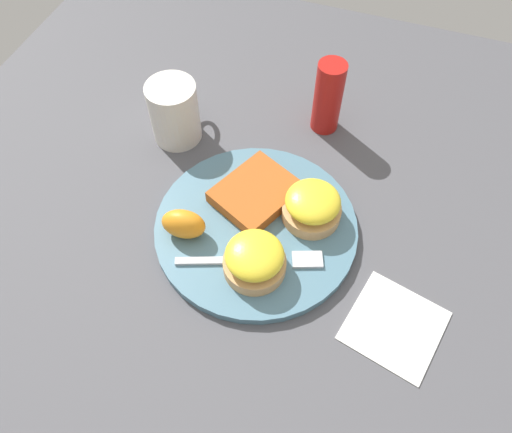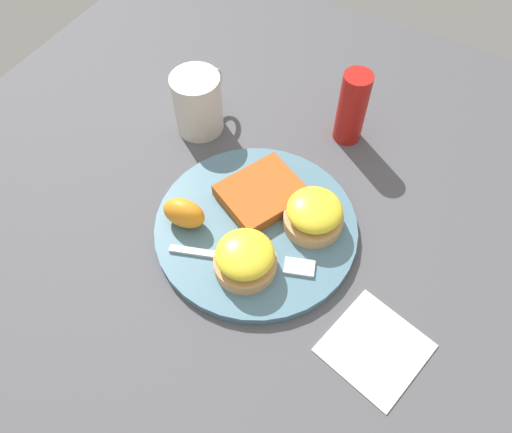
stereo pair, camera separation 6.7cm
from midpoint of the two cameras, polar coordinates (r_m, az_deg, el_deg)
The scene contains 10 objects.
ground_plane at distance 0.70m, azimuth 2.74°, elevation -1.75°, with size 1.10×1.10×0.00m, color #4C4C51.
plate at distance 0.70m, azimuth 2.76°, elevation -1.45°, with size 0.28×0.28×0.01m, color slate.
sandwich_benedict_left at distance 0.63m, azimuth 1.77°, elevation -5.03°, with size 0.08×0.08×0.05m.
sandwich_benedict_right at distance 0.68m, azimuth 9.47°, elevation 0.03°, with size 0.08×0.08×0.05m.
hashbrown_patty at distance 0.71m, azimuth 3.41°, elevation 2.46°, with size 0.11×0.09×0.02m, color #AC541E.
orange_wedge at distance 0.68m, azimuth -5.44°, elevation 0.17°, with size 0.06×0.04×0.04m, color orange.
fork at distance 0.66m, azimuth 2.39°, elevation -5.23°, with size 0.08×0.19×0.00m.
cup at distance 0.79m, azimuth -4.18°, elevation 12.69°, with size 0.11×0.08×0.10m.
napkin at distance 0.65m, azimuth 16.45°, elevation -14.42°, with size 0.11×0.11×0.00m, color white.
condiment_bottle at distance 0.79m, azimuth 13.39°, elevation 11.85°, with size 0.04×0.04×0.12m, color #B21914.
Camera 2 is at (-0.33, -0.19, 0.59)m, focal length 35.00 mm.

